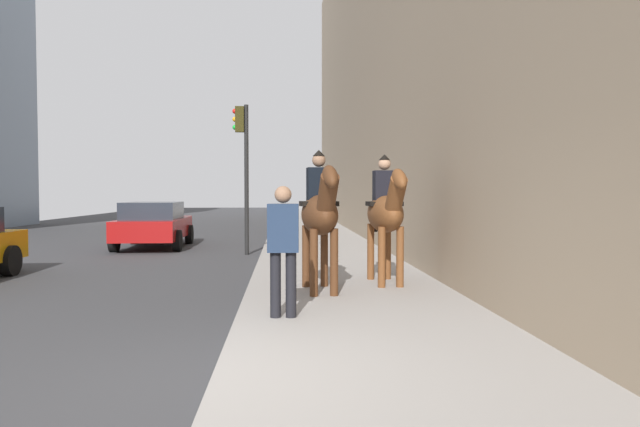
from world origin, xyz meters
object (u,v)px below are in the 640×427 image
car_mid_lane (154,224)px  traffic_light_near_curb (243,155)px  mounted_horse_near (320,213)px  pedestrian_greeting (283,242)px  mounted_horse_far (386,212)px

car_mid_lane → traffic_light_near_curb: size_ratio=1.00×
mounted_horse_near → pedestrian_greeting: (-1.83, 0.59, -0.32)m
mounted_horse_far → pedestrian_greeting: mounted_horse_far is taller
mounted_horse_far → mounted_horse_near: bearing=-61.6°
mounted_horse_near → traffic_light_near_curb: bearing=-171.3°
pedestrian_greeting → traffic_light_near_curb: bearing=9.5°
traffic_light_near_curb → car_mid_lane: bearing=53.4°
mounted_horse_near → pedestrian_greeting: size_ratio=1.36×
mounted_horse_far → car_mid_lane: mounted_horse_far is taller
pedestrian_greeting → traffic_light_near_curb: size_ratio=0.41×
car_mid_lane → traffic_light_near_curb: traffic_light_near_curb is taller
pedestrian_greeting → car_mid_lane: 11.40m
mounted_horse_far → car_mid_lane: 10.01m
pedestrian_greeting → car_mid_lane: (10.63, 4.09, -0.34)m
mounted_horse_near → traffic_light_near_curb: 6.97m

